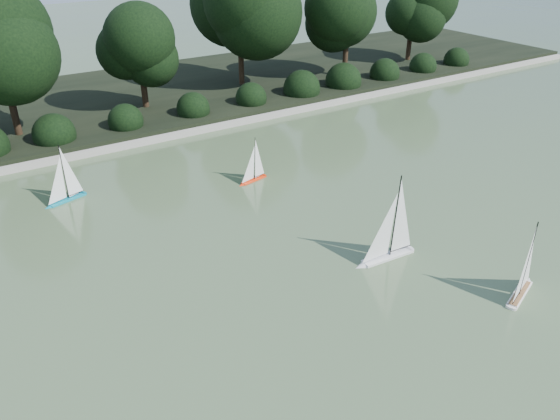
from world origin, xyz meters
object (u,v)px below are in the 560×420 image
at_px(sailboat_white_b, 524,281).
at_px(sailboat_orange, 252,174).
at_px(sailboat_white_a, 384,246).
at_px(sailboat_teal, 63,193).

relative_size(sailboat_white_b, sailboat_orange, 1.30).
xyz_separation_m(sailboat_white_b, sailboat_orange, (-1.69, 6.51, -0.05)).
height_order(sailboat_white_a, sailboat_orange, sailboat_white_a).
relative_size(sailboat_orange, sailboat_teal, 0.84).
height_order(sailboat_orange, sailboat_teal, sailboat_teal).
bearing_deg(sailboat_orange, sailboat_white_b, -75.46).
bearing_deg(sailboat_white_b, sailboat_teal, 126.67).
relative_size(sailboat_white_a, sailboat_orange, 1.54).
xyz_separation_m(sailboat_white_a, sailboat_teal, (-4.57, 5.81, -0.07)).
xyz_separation_m(sailboat_orange, sailboat_teal, (-4.20, 1.40, 0.04)).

